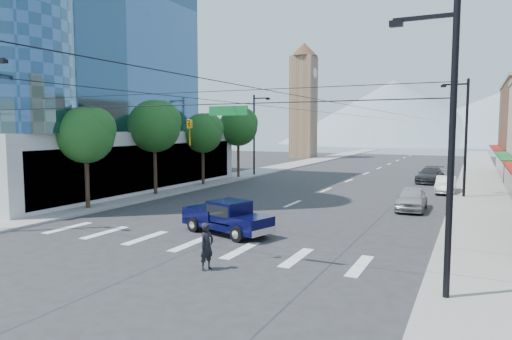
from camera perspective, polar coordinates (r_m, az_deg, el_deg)
The scene contains 19 objects.
ground at distance 20.16m, azimuth -10.09°, elevation -10.11°, with size 160.00×160.00×0.00m, color #28282B.
sidewalk_left at distance 60.69m, azimuth 2.86°, elevation 0.28°, with size 4.00×120.00×0.15m, color gray.
sidewalk_right at distance 55.99m, azimuth 26.14°, elevation -0.67°, with size 4.00×120.00×0.15m, color gray.
office_tower at distance 48.78m, azimuth -26.74°, elevation 15.49°, with size 29.50×27.00×30.00m.
clock_tower at distance 82.78m, azimuth 5.97°, elevation 8.90°, with size 4.80×4.80×20.40m.
mountain_left at distance 167.93m, azimuth 16.72°, elevation 6.96°, with size 80.00×80.00×22.00m, color gray.
mountain_right at distance 175.99m, azimuth 28.61°, elevation 5.80°, with size 90.00×90.00×18.00m, color gray.
tree_near at distance 31.35m, azimuth -20.24°, elevation 4.34°, with size 3.65×3.64×6.71m.
tree_midnear at distance 36.57m, azimuth -12.34°, elevation 5.56°, with size 4.09×4.09×7.52m.
tree_midfar at distance 42.31m, azimuth -6.47°, elevation 4.77°, with size 3.65×3.64×6.71m.
tree_far at distance 48.38m, azimuth -2.04°, elevation 5.57°, with size 4.09×4.09×7.52m.
signal_rig at distance 18.54m, azimuth -11.64°, elevation 3.08°, with size 21.80×0.20×9.00m.
lamp_pole_nw at distance 50.80m, azimuth -0.11°, elevation 4.82°, with size 2.00×0.25×9.00m.
lamp_pole_ne at distance 37.75m, azimuth 24.59°, elevation 4.21°, with size 2.00×0.25×9.00m.
pickup_truck at distance 23.09m, azimuth -3.69°, elevation -5.81°, with size 5.32×3.14×1.70m.
pedestrian at distance 17.42m, azimuth -6.17°, elevation -9.47°, with size 0.65×0.43×1.79m, color black.
parked_car_near at distance 31.32m, azimuth 18.88°, elevation -3.40°, with size 1.79×4.45×1.51m, color #A8A8AD.
parked_car_mid at distance 40.51m, azimuth 22.64°, elevation -1.71°, with size 1.47×4.23×1.39m, color silver.
parked_car_far at distance 47.60m, azimuth 20.94°, elevation -0.60°, with size 2.12×5.21×1.51m, color #2C2C2E.
Camera 1 is at (11.42, -15.74, 5.31)m, focal length 32.00 mm.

